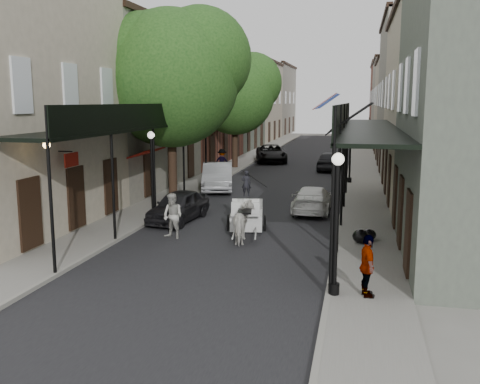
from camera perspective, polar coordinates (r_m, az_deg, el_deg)
The scene contains 24 objects.
ground at distance 17.00m, azimuth -3.77°, elevation -7.83°, with size 140.00×140.00×0.00m, color gray.
road at distance 36.21m, azimuth 5.12°, elevation 1.54°, with size 8.00×90.00×0.01m, color black.
sidewalk_left at distance 37.17m, azimuth -2.54°, elevation 1.87°, with size 2.20×90.00×0.12m, color gray.
sidewalk_right at distance 35.91m, azimuth 13.06°, elevation 1.35°, with size 2.20×90.00×0.12m, color gray.
building_row_left at distance 47.42m, azimuth -3.67°, elevation 9.84°, with size 5.00×80.00×10.50m, color #BFB199.
building_row_right at distance 45.73m, azimuth 17.81°, elevation 9.41°, with size 5.00×80.00×10.50m, color gray.
gallery_left at distance 24.43m, azimuth -10.14°, elevation 7.06°, with size 2.20×18.05×4.88m.
gallery_right at distance 22.56m, azimuth 13.11°, elevation 6.75°, with size 2.20×18.05×4.88m.
tree_near at distance 27.22m, azimuth -6.47°, elevation 12.53°, with size 7.31×6.80×9.63m.
tree_far at distance 40.71m, azimuth -0.01°, elevation 10.71°, with size 6.45×6.00×8.61m.
lamppost_right_near at distance 13.90m, azimuth 10.21°, elevation -3.19°, with size 0.32×0.32×3.71m.
lamppost_left at distance 23.44m, azimuth -9.35°, elevation 2.06°, with size 0.32×0.32×3.71m.
lamppost_right_far at distance 33.69m, azimuth 11.68°, elevation 4.28°, with size 0.32×0.32×3.71m.
horse at distance 19.53m, azimuth 0.49°, elevation -3.24°, with size 0.80×1.76×1.48m, color silver.
carriage at distance 21.74m, azimuth 0.75°, elevation -1.31°, with size 1.73×2.36×2.48m.
pedestrian_walking at distance 20.18m, azimuth -7.18°, elevation -2.55°, with size 0.83×0.65×1.72m, color #A8A79E.
pedestrian_sidewalk_left at distance 36.62m, azimuth -1.92°, elevation 3.24°, with size 1.14×0.65×1.76m, color gray.
pedestrian_sidewalk_right at distance 14.18m, azimuth 13.44°, elevation -7.70°, with size 0.96×0.40×1.63m, color gray.
car_left_near at distance 23.07m, azimuth -6.58°, elevation -1.49°, with size 1.56×3.88×1.32m, color black.
car_left_mid at distance 30.90m, azimuth -2.42°, elevation 1.63°, with size 1.66×4.77×1.57m, color #AAABB0.
car_left_far at distance 45.29m, azimuth 3.35°, elevation 4.13°, with size 2.44×5.30×1.47m, color black.
car_right_near at distance 25.04m, azimuth 7.77°, elevation -0.77°, with size 1.69×4.16×1.21m, color white.
car_right_far at distance 40.23m, azimuth 9.64°, elevation 3.30°, with size 1.73×4.30×1.46m, color black.
trash_bags at distance 19.68m, azimuth 13.08°, elevation -4.57°, with size 0.84×0.99×0.49m.
Camera 1 is at (4.59, -15.55, 5.11)m, focal length 40.00 mm.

